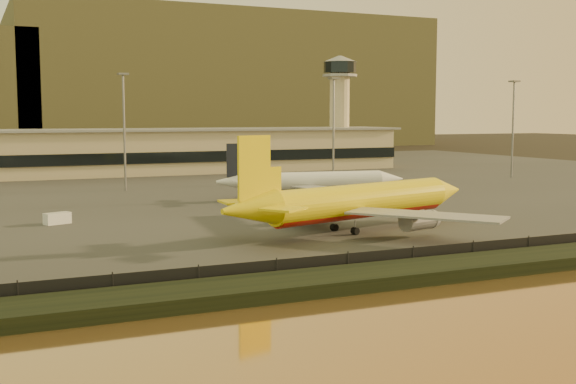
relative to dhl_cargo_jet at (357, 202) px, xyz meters
name	(u,v)px	position (x,y,z in m)	size (l,w,h in m)	color
ground	(340,250)	(-8.78, -11.14, -4.34)	(900.00, 900.00, 0.00)	black
embankment	(419,272)	(-8.78, -28.14, -3.64)	(320.00, 7.00, 1.40)	black
tarmac	(154,183)	(-8.78, 83.86, -4.24)	(320.00, 220.00, 0.20)	#2D2D2D
perimeter_fence	(397,259)	(-8.78, -24.14, -3.04)	(300.00, 0.05, 2.20)	black
terminal_building	(74,153)	(-23.30, 114.41, 1.90)	(202.00, 25.00, 12.60)	tan
control_tower	(340,100)	(61.22, 119.86, 17.32)	(11.20, 11.20, 35.50)	tan
apron_light_masts	(241,119)	(6.22, 63.86, 11.36)	(152.20, 12.20, 25.40)	slate
distant_hills	(5,88)	(-29.52, 328.86, 27.04)	(470.00, 160.00, 70.00)	brown
dhl_cargo_jet	(357,202)	(0.00, 0.00, 0.00)	(45.77, 43.82, 13.88)	yellow
white_narrowbody_jet	(313,182)	(11.72, 38.27, -0.85)	(38.40, 37.11, 11.04)	silver
gse_vehicle_yellow	(298,208)	(-0.44, 19.19, -3.13)	(4.50, 2.03, 2.03)	yellow
gse_vehicle_white	(57,218)	(-38.11, 24.26, -3.28)	(3.83, 1.72, 1.72)	silver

